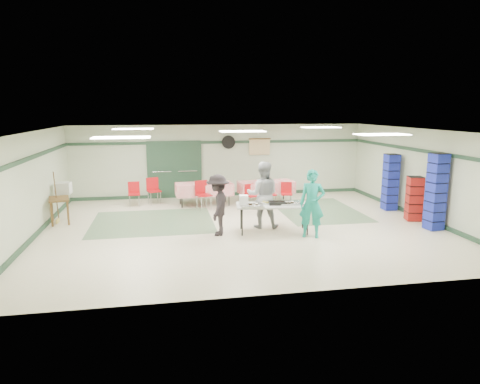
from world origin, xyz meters
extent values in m
plane|color=beige|center=(0.00, 0.00, 0.00)|extent=(11.00, 11.00, 0.00)
plane|color=white|center=(0.00, 0.00, 2.70)|extent=(11.00, 11.00, 0.00)
plane|color=#B6C0A4|center=(0.00, 4.50, 1.35)|extent=(11.00, 0.00, 11.00)
plane|color=#B6C0A4|center=(0.00, -4.50, 1.35)|extent=(11.00, 0.00, 11.00)
plane|color=#B6C0A4|center=(-5.50, 0.00, 1.35)|extent=(0.00, 9.00, 9.00)
plane|color=#B6C0A4|center=(5.50, 0.00, 1.35)|extent=(0.00, 9.00, 9.00)
cube|color=#213C2A|center=(0.00, 4.47, 2.05)|extent=(11.00, 0.06, 0.10)
cube|color=#213C2A|center=(0.00, 4.47, 0.06)|extent=(11.00, 0.06, 0.12)
cube|color=#213C2A|center=(-5.47, 0.00, 2.05)|extent=(0.06, 9.00, 0.10)
cube|color=#213C2A|center=(-5.47, 0.00, 0.06)|extent=(0.06, 9.00, 0.12)
cube|color=#213C2A|center=(5.47, 0.00, 2.05)|extent=(0.06, 9.00, 0.10)
cube|color=#213C2A|center=(5.47, 0.00, 0.06)|extent=(0.06, 9.00, 0.12)
cube|color=#607C5A|center=(-2.50, 1.00, 0.00)|extent=(3.50, 3.00, 0.01)
cube|color=#607C5A|center=(2.80, 1.50, 0.00)|extent=(2.50, 3.50, 0.01)
cube|color=gray|center=(-2.20, 4.44, 1.05)|extent=(0.90, 0.06, 2.10)
cube|color=gray|center=(-1.25, 4.44, 1.05)|extent=(0.90, 0.06, 2.10)
cube|color=#213C2A|center=(-1.73, 4.42, 1.05)|extent=(2.00, 0.03, 2.15)
cylinder|color=black|center=(0.30, 4.44, 2.05)|extent=(0.50, 0.10, 0.50)
cube|color=#CFB881|center=(1.50, 4.44, 1.85)|extent=(0.80, 0.02, 0.60)
cube|color=#B7B7B2|center=(0.74, -0.63, 0.74)|extent=(2.08, 1.06, 0.04)
cylinder|color=black|center=(-0.16, -0.84, 0.36)|extent=(0.04, 0.04, 0.72)
cylinder|color=black|center=(1.55, -1.07, 0.36)|extent=(0.04, 0.04, 0.72)
cylinder|color=black|center=(-0.08, -0.20, 0.36)|extent=(0.04, 0.04, 0.72)
cylinder|color=black|center=(1.63, -0.43, 0.36)|extent=(0.04, 0.04, 0.72)
cube|color=silver|center=(1.21, -0.63, 0.77)|extent=(0.66, 0.53, 0.02)
cube|color=silver|center=(0.59, -0.48, 0.77)|extent=(0.59, 0.48, 0.02)
cube|color=silver|center=(0.11, -0.75, 0.77)|extent=(0.65, 0.53, 0.02)
cube|color=black|center=(0.82, -0.65, 0.80)|extent=(0.47, 0.33, 0.08)
cube|color=white|center=(-0.07, -0.55, 0.89)|extent=(0.25, 0.24, 0.26)
imported|color=#148B7B|center=(1.59, -1.25, 0.88)|extent=(0.76, 0.64, 1.77)
imported|color=#94959A|center=(0.56, -0.12, 0.93)|extent=(1.05, 0.90, 1.86)
imported|color=black|center=(-0.77, -0.62, 0.81)|extent=(0.81, 1.15, 1.61)
cube|color=red|center=(1.42, 3.01, 0.74)|extent=(1.99, 1.03, 0.05)
cube|color=red|center=(1.42, 3.01, 0.55)|extent=(1.99, 1.05, 0.40)
cylinder|color=black|center=(0.67, 2.61, 0.36)|extent=(0.04, 0.04, 0.72)
cylinder|color=black|center=(2.25, 2.78, 0.36)|extent=(0.04, 0.04, 0.72)
cylinder|color=black|center=(0.60, 3.24, 0.36)|extent=(0.04, 0.04, 0.72)
cylinder|color=black|center=(2.18, 3.41, 0.36)|extent=(0.04, 0.04, 0.72)
cube|color=red|center=(-0.78, 3.01, 0.74)|extent=(1.97, 0.93, 0.05)
cube|color=red|center=(-0.78, 3.01, 0.55)|extent=(1.97, 0.95, 0.40)
cylinder|color=black|center=(-1.56, 2.65, 0.36)|extent=(0.04, 0.04, 0.72)
cylinder|color=black|center=(0.04, 2.73, 0.36)|extent=(0.04, 0.04, 0.72)
cylinder|color=black|center=(-1.60, 3.29, 0.36)|extent=(0.04, 0.04, 0.72)
cylinder|color=black|center=(0.01, 3.37, 0.36)|extent=(0.04, 0.04, 0.72)
cube|color=#B40F0E|center=(1.40, 2.36, 0.42)|extent=(0.40, 0.40, 0.04)
cube|color=#B40F0E|center=(1.39, 2.53, 0.62)|extent=(0.38, 0.06, 0.38)
cylinder|color=silver|center=(1.26, 2.20, 0.20)|extent=(0.02, 0.02, 0.40)
cylinder|color=silver|center=(1.56, 2.22, 0.20)|extent=(0.02, 0.02, 0.40)
cylinder|color=silver|center=(1.24, 2.50, 0.20)|extent=(0.02, 0.02, 0.40)
cylinder|color=silver|center=(1.54, 2.52, 0.20)|extent=(0.02, 0.02, 0.40)
cube|color=#B40F0E|center=(0.77, 2.36, 0.40)|extent=(0.48, 0.48, 0.04)
cube|color=#B40F0E|center=(0.71, 2.51, 0.60)|extent=(0.35, 0.18, 0.36)
cylinder|color=silver|center=(0.70, 2.17, 0.19)|extent=(0.02, 0.02, 0.38)
cylinder|color=silver|center=(0.96, 2.29, 0.19)|extent=(0.02, 0.02, 0.38)
cylinder|color=silver|center=(0.58, 2.43, 0.19)|extent=(0.02, 0.02, 0.38)
cylinder|color=silver|center=(0.85, 2.55, 0.19)|extent=(0.02, 0.02, 0.38)
cube|color=#B40F0E|center=(1.98, 2.36, 0.41)|extent=(0.44, 0.44, 0.04)
cube|color=#B40F0E|center=(2.02, 2.52, 0.62)|extent=(0.37, 0.12, 0.37)
cylinder|color=silver|center=(1.81, 2.25, 0.20)|extent=(0.02, 0.02, 0.39)
cylinder|color=silver|center=(2.10, 2.18, 0.20)|extent=(0.02, 0.02, 0.39)
cylinder|color=silver|center=(1.87, 2.54, 0.20)|extent=(0.02, 0.02, 0.39)
cylinder|color=silver|center=(2.16, 2.47, 0.20)|extent=(0.02, 0.02, 0.39)
cube|color=#B40F0E|center=(-0.85, 2.36, 0.48)|extent=(0.57, 0.57, 0.04)
cube|color=#B40F0E|center=(-0.93, 2.54, 0.72)|extent=(0.42, 0.20, 0.44)
cylinder|color=silver|center=(-0.95, 2.13, 0.23)|extent=(0.02, 0.02, 0.46)
cylinder|color=silver|center=(-0.63, 2.26, 0.23)|extent=(0.02, 0.02, 0.46)
cylinder|color=silver|center=(-1.08, 2.46, 0.23)|extent=(0.02, 0.02, 0.46)
cylinder|color=silver|center=(-0.75, 2.59, 0.23)|extent=(0.02, 0.02, 0.46)
cube|color=#B40F0E|center=(-2.48, 3.41, 0.47)|extent=(0.53, 0.53, 0.04)
cube|color=#B40F0E|center=(-2.54, 3.59, 0.70)|extent=(0.42, 0.16, 0.43)
cylinder|color=silver|center=(-2.60, 3.20, 0.22)|extent=(0.02, 0.02, 0.45)
cylinder|color=silver|center=(-2.27, 3.30, 0.22)|extent=(0.02, 0.02, 0.45)
cylinder|color=silver|center=(-2.70, 3.52, 0.22)|extent=(0.02, 0.02, 0.45)
cylinder|color=silver|center=(-2.37, 3.62, 0.22)|extent=(0.02, 0.02, 0.45)
cube|color=#B40F0E|center=(-3.15, 3.21, 0.42)|extent=(0.41, 0.41, 0.04)
cube|color=#B40F0E|center=(-3.16, 3.38, 0.64)|extent=(0.39, 0.07, 0.39)
cylinder|color=silver|center=(-3.29, 3.05, 0.20)|extent=(0.02, 0.02, 0.40)
cylinder|color=silver|center=(-2.99, 3.07, 0.20)|extent=(0.02, 0.02, 0.40)
cylinder|color=silver|center=(-3.31, 3.35, 0.20)|extent=(0.02, 0.02, 0.40)
cylinder|color=silver|center=(-3.01, 3.37, 0.20)|extent=(0.02, 0.02, 0.40)
cube|color=#1A2DA1|center=(5.15, 1.19, 0.92)|extent=(0.42, 0.42, 1.85)
cube|color=#9F200F|center=(5.15, -0.20, 0.66)|extent=(0.49, 0.49, 1.33)
cube|color=#1A2DA1|center=(5.15, -1.19, 1.06)|extent=(0.44, 0.44, 2.12)
cube|color=brown|center=(-5.15, 1.37, 0.72)|extent=(0.71, 0.93, 0.05)
cube|color=brown|center=(-5.29, 0.99, 0.35)|extent=(0.05, 0.05, 0.70)
cube|color=brown|center=(-4.87, 1.09, 0.35)|extent=(0.05, 0.05, 0.70)
cube|color=brown|center=(-5.43, 1.66, 0.35)|extent=(0.05, 0.05, 0.70)
cube|color=brown|center=(-5.01, 1.75, 0.35)|extent=(0.05, 0.05, 0.70)
cube|color=#B9B9B4|center=(-5.15, 2.01, 0.92)|extent=(0.46, 0.40, 0.35)
cylinder|color=brown|center=(-5.23, 1.42, 0.78)|extent=(0.05, 0.24, 1.49)
camera|label=1|loc=(-2.15, -11.46, 3.28)|focal=32.00mm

